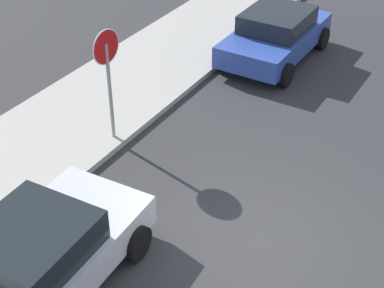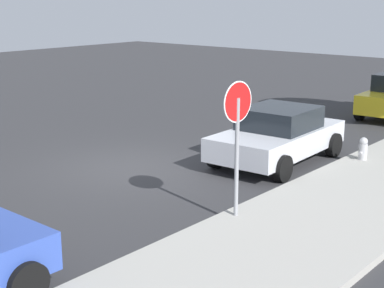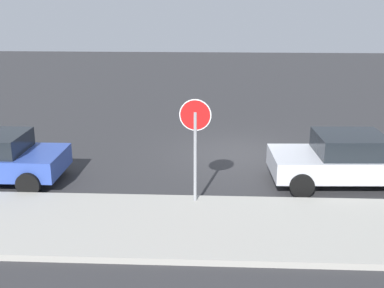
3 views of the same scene
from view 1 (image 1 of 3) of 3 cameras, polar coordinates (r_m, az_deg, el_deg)
name	(u,v)px [view 1 (image 1 of 3)]	position (r m, az deg, el deg)	size (l,w,h in m)	color
ground_plane	(259,243)	(10.81, 6.54, -9.52)	(60.00, 60.00, 0.00)	#2D2D30
sidewalk_curb	(33,150)	(13.33, -15.18, -0.56)	(32.00, 3.13, 0.14)	#9E9B93
stop_sign	(108,68)	(12.43, -8.17, 7.34)	(0.76, 0.08, 2.71)	gray
parked_car_silver	(37,260)	(9.75, -14.78, -10.81)	(4.16, 2.23, 1.43)	silver
parked_car_blue	(276,35)	(16.75, 8.10, 10.46)	(3.89, 2.09, 1.40)	#2D479E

